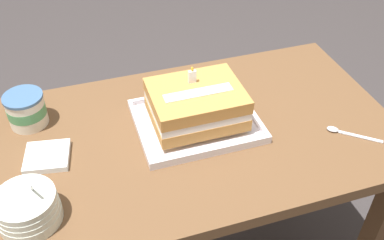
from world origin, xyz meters
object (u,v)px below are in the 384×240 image
at_px(serving_spoon_near_tray, 341,132).
at_px(ice_cream_tub, 26,110).
at_px(birthday_cake, 196,104).
at_px(napkin_pile, 47,156).
at_px(bowl_stack, 28,208).
at_px(foil_tray, 196,122).

bearing_deg(serving_spoon_near_tray, ice_cream_tub, 159.42).
distance_m(birthday_cake, napkin_pile, 0.41).
bearing_deg(bowl_stack, birthday_cake, 23.62).
distance_m(birthday_cake, serving_spoon_near_tray, 0.41).
bearing_deg(foil_tray, ice_cream_tub, 161.61).
height_order(foil_tray, ice_cream_tub, ice_cream_tub).
height_order(ice_cream_tub, napkin_pile, ice_cream_tub).
height_order(birthday_cake, ice_cream_tub, birthday_cake).
xyz_separation_m(serving_spoon_near_tray, napkin_pile, (-0.78, 0.14, 0.00)).
bearing_deg(serving_spoon_near_tray, birthday_cake, 156.86).
distance_m(bowl_stack, napkin_pile, 0.19).
relative_size(bowl_stack, napkin_pile, 1.12).
height_order(bowl_stack, ice_cream_tub, bowl_stack).
bearing_deg(birthday_cake, serving_spoon_near_tray, -23.14).
bearing_deg(birthday_cake, bowl_stack, -156.38).
distance_m(foil_tray, napkin_pile, 0.41).
bearing_deg(foil_tray, napkin_pile, -178.02).
xyz_separation_m(bowl_stack, napkin_pile, (0.05, 0.19, -0.03)).
height_order(ice_cream_tub, serving_spoon_near_tray, ice_cream_tub).
relative_size(foil_tray, ice_cream_tub, 3.09).
relative_size(birthday_cake, napkin_pile, 1.94).
height_order(birthday_cake, napkin_pile, birthday_cake).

